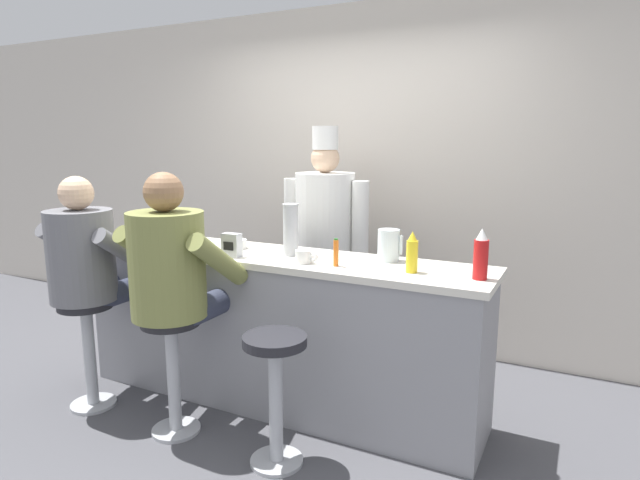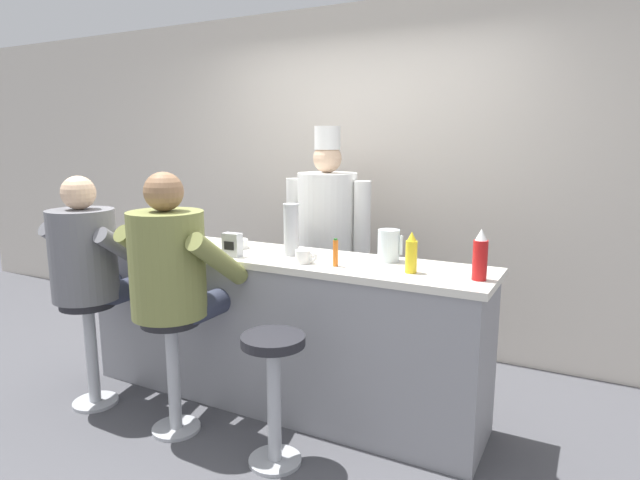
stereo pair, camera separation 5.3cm
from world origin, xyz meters
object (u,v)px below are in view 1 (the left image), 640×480
object	(u,v)px
hot_sauce_bottle_orange	(336,253)
cup_stack_steel	(291,230)
mustard_bottle_yellow	(412,253)
empty_stool_round	(275,379)
cereal_bowl	(234,244)
diner_seated_olive	(172,271)
water_pitcher_clear	(389,245)
ketchup_bottle_red	(481,256)
diner_seated_grey	(87,262)
coffee_mug_white	(304,257)
breakfast_plate	(182,248)
napkin_dispenser_chrome	(232,245)
cook_in_whites_near	(325,234)

from	to	relation	value
hot_sauce_bottle_orange	cup_stack_steel	distance (m)	0.40
mustard_bottle_yellow	empty_stool_round	xyz separation A→B (m)	(-0.53, -0.51, -0.60)
cereal_bowl	diner_seated_olive	xyz separation A→B (m)	(0.00, -0.57, -0.05)
cereal_bowl	empty_stool_round	world-z (taller)	cereal_bowl
water_pitcher_clear	diner_seated_olive	world-z (taller)	diner_seated_olive
diner_seated_olive	empty_stool_round	size ratio (longest dim) A/B	2.14
ketchup_bottle_red	diner_seated_grey	distance (m)	2.30
coffee_mug_white	ketchup_bottle_red	bearing A→B (deg)	5.10
cup_stack_steel	water_pitcher_clear	bearing A→B (deg)	11.42
water_pitcher_clear	breakfast_plate	distance (m)	1.30
hot_sauce_bottle_orange	cereal_bowl	xyz separation A→B (m)	(-0.80, 0.15, -0.05)
mustard_bottle_yellow	water_pitcher_clear	size ratio (longest dim) A/B	1.19
diner_seated_olive	cereal_bowl	bearing A→B (deg)	90.23
coffee_mug_white	cereal_bowl	bearing A→B (deg)	164.97
napkin_dispenser_chrome	diner_seated_grey	size ratio (longest dim) A/B	0.10
coffee_mug_white	empty_stool_round	size ratio (longest dim) A/B	0.20
hot_sauce_bottle_orange	cup_stack_steel	world-z (taller)	cup_stack_steel
napkin_dispenser_chrome	cook_in_whites_near	xyz separation A→B (m)	(0.14, 0.96, -0.07)
water_pitcher_clear	cup_stack_steel	distance (m)	0.60
diner_seated_grey	cook_in_whites_near	distance (m)	1.64
mustard_bottle_yellow	water_pitcher_clear	bearing A→B (deg)	134.67
mustard_bottle_yellow	diner_seated_olive	xyz separation A→B (m)	(-1.21, -0.48, -0.13)
ketchup_bottle_red	hot_sauce_bottle_orange	size ratio (longest dim) A/B	1.66
water_pitcher_clear	diner_seated_grey	world-z (taller)	diner_seated_grey
cereal_bowl	napkin_dispenser_chrome	bearing A→B (deg)	-56.39
ketchup_bottle_red	diner_seated_olive	bearing A→B (deg)	-162.32
hot_sauce_bottle_orange	cereal_bowl	world-z (taller)	hot_sauce_bottle_orange
diner_seated_olive	water_pitcher_clear	bearing A→B (deg)	34.12
mustard_bottle_yellow	coffee_mug_white	distance (m)	0.61
coffee_mug_white	napkin_dispenser_chrome	xyz separation A→B (m)	(-0.47, -0.05, 0.03)
water_pitcher_clear	empty_stool_round	distance (m)	0.99
napkin_dispenser_chrome	diner_seated_olive	world-z (taller)	diner_seated_olive
ketchup_bottle_red	coffee_mug_white	world-z (taller)	ketchup_bottle_red
cup_stack_steel	empty_stool_round	bearing A→B (deg)	-67.47
breakfast_plate	empty_stool_round	xyz separation A→B (m)	(0.93, -0.42, -0.52)
cereal_bowl	empty_stool_round	xyz separation A→B (m)	(0.68, -0.61, -0.53)
breakfast_plate	cereal_bowl	xyz separation A→B (m)	(0.26, 0.19, 0.01)
water_pitcher_clear	mustard_bottle_yellow	bearing A→B (deg)	-45.33
hot_sauce_bottle_orange	diner_seated_olive	size ratio (longest dim) A/B	0.10
ketchup_bottle_red	cup_stack_steel	bearing A→B (deg)	176.49
hot_sauce_bottle_orange	breakfast_plate	world-z (taller)	hot_sauce_bottle_orange
coffee_mug_white	diner_seated_grey	xyz separation A→B (m)	(-1.28, -0.41, -0.08)
breakfast_plate	diner_seated_grey	size ratio (longest dim) A/B	0.18
hot_sauce_bottle_orange	diner_seated_grey	world-z (taller)	diner_seated_grey
cereal_bowl	coffee_mug_white	world-z (taller)	coffee_mug_white
cup_stack_steel	cook_in_whites_near	size ratio (longest dim) A/B	0.18
water_pitcher_clear	diner_seated_grey	distance (m)	1.82
coffee_mug_white	diner_seated_grey	size ratio (longest dim) A/B	0.10
cup_stack_steel	cook_in_whites_near	world-z (taller)	cook_in_whites_near
water_pitcher_clear	diner_seated_olive	bearing A→B (deg)	-145.88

